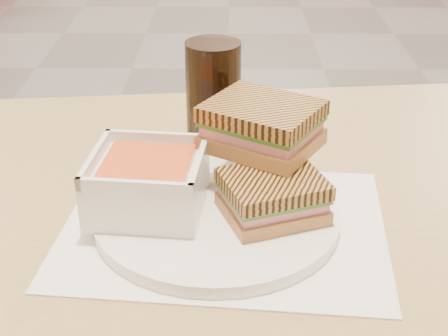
{
  "coord_description": "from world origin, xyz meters",
  "views": [
    {
      "loc": [
        0.02,
        -2.66,
        1.18
      ],
      "look_at": [
        0.01,
        -2.0,
        0.82
      ],
      "focal_mm": 53.17,
      "sensor_mm": 36.0,
      "label": 1
    }
  ],
  "objects_px": {
    "main_table": "(263,265)",
    "plate": "(217,216)",
    "soup_bowl": "(148,184)",
    "cola_glass": "(213,100)",
    "panini_lower": "(273,196)"
  },
  "relations": [
    {
      "from": "main_table",
      "to": "plate",
      "type": "relative_size",
      "value": 4.43
    },
    {
      "from": "plate",
      "to": "main_table",
      "type": "bearing_deg",
      "value": 50.54
    },
    {
      "from": "soup_bowl",
      "to": "cola_glass",
      "type": "relative_size",
      "value": 0.87
    },
    {
      "from": "plate",
      "to": "cola_glass",
      "type": "bearing_deg",
      "value": 92.46
    },
    {
      "from": "plate",
      "to": "cola_glass",
      "type": "distance_m",
      "value": 0.2
    },
    {
      "from": "plate",
      "to": "panini_lower",
      "type": "height_order",
      "value": "panini_lower"
    },
    {
      "from": "main_table",
      "to": "panini_lower",
      "type": "relative_size",
      "value": 9.45
    },
    {
      "from": "plate",
      "to": "soup_bowl",
      "type": "xyz_separation_m",
      "value": [
        -0.08,
        0.01,
        0.04
      ]
    },
    {
      "from": "plate",
      "to": "panini_lower",
      "type": "bearing_deg",
      "value": -6.42
    },
    {
      "from": "main_table",
      "to": "plate",
      "type": "bearing_deg",
      "value": -129.46
    },
    {
      "from": "cola_glass",
      "to": "soup_bowl",
      "type": "bearing_deg",
      "value": -112.19
    },
    {
      "from": "plate",
      "to": "panini_lower",
      "type": "xyz_separation_m",
      "value": [
        0.06,
        -0.01,
        0.03
      ]
    },
    {
      "from": "main_table",
      "to": "soup_bowl",
      "type": "bearing_deg",
      "value": -155.52
    },
    {
      "from": "main_table",
      "to": "soup_bowl",
      "type": "distance_m",
      "value": 0.22
    },
    {
      "from": "cola_glass",
      "to": "panini_lower",
      "type": "bearing_deg",
      "value": -69.51
    }
  ]
}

